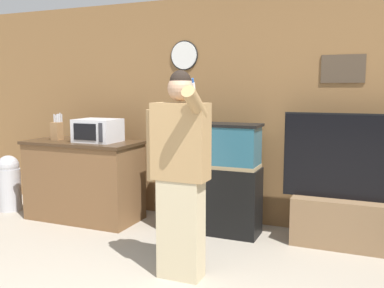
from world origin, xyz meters
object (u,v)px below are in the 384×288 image
(counter_island, at_px, (84,180))
(trash_bin, at_px, (9,182))
(tv_on_stand, at_px, (351,209))
(knife_block, at_px, (57,130))
(aquarium_on_stand, at_px, (209,178))
(person_standing, at_px, (180,172))
(microwave, at_px, (98,130))

(counter_island, distance_m, trash_bin, 1.13)
(counter_island, height_order, trash_bin, counter_island)
(counter_island, distance_m, tv_on_stand, 3.00)
(counter_island, distance_m, knife_block, 0.68)
(counter_island, relative_size, knife_block, 4.23)
(aquarium_on_stand, distance_m, tv_on_stand, 1.48)
(knife_block, relative_size, person_standing, 0.19)
(counter_island, relative_size, microwave, 2.84)
(microwave, distance_m, aquarium_on_stand, 1.41)
(tv_on_stand, height_order, person_standing, person_standing)
(tv_on_stand, xyz_separation_m, trash_bin, (-4.11, -0.32, -0.02))
(trash_bin, bearing_deg, person_standing, -18.52)
(counter_island, bearing_deg, person_standing, -30.74)
(knife_block, bearing_deg, person_standing, -25.59)
(aquarium_on_stand, bearing_deg, knife_block, -174.46)
(counter_island, relative_size, person_standing, 0.80)
(counter_island, xyz_separation_m, aquarium_on_stand, (1.53, 0.15, 0.13))
(knife_block, bearing_deg, aquarium_on_stand, 5.54)
(knife_block, xyz_separation_m, person_standing, (2.07, -0.99, -0.17))
(counter_island, relative_size, aquarium_on_stand, 1.15)
(aquarium_on_stand, relative_size, trash_bin, 1.68)
(trash_bin, bearing_deg, counter_island, 3.57)
(microwave, relative_size, person_standing, 0.28)
(microwave, bearing_deg, trash_bin, -176.60)
(person_standing, bearing_deg, aquarium_on_stand, 98.89)
(counter_island, bearing_deg, aquarium_on_stand, 5.66)
(aquarium_on_stand, bearing_deg, counter_island, -174.34)
(person_standing, bearing_deg, trash_bin, 161.48)
(tv_on_stand, distance_m, person_standing, 1.87)
(microwave, height_order, tv_on_stand, tv_on_stand)
(tv_on_stand, bearing_deg, person_standing, -135.16)
(knife_block, relative_size, trash_bin, 0.45)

